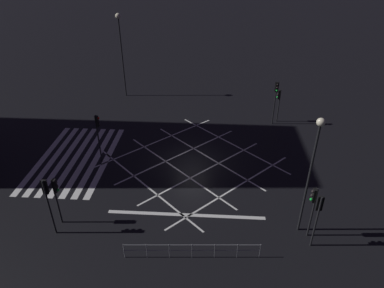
# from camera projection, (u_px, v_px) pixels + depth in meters

# --- Properties ---
(ground_plane) EXTENTS (200.00, 200.00, 0.00)m
(ground_plane) POSITION_uv_depth(u_px,v_px,m) (192.00, 162.00, 28.53)
(ground_plane) COLOR black
(road_markings) EXTENTS (15.95, 20.88, 0.01)m
(road_markings) POSITION_uv_depth(u_px,v_px,m) (111.00, 162.00, 28.58)
(road_markings) COLOR silver
(road_markings) RESTS_ON ground_plane
(traffic_light_se_main) EXTENTS (0.39, 0.36, 4.06)m
(traffic_light_se_main) POSITION_uv_depth(u_px,v_px,m) (47.00, 196.00, 20.22)
(traffic_light_se_main) COLOR black
(traffic_light_se_main) RESTS_ON ground_plane
(traffic_light_ne_main) EXTENTS (0.39, 0.36, 3.70)m
(traffic_light_ne_main) POSITION_uv_depth(u_px,v_px,m) (318.00, 211.00, 19.47)
(traffic_light_ne_main) COLOR black
(traffic_light_ne_main) RESTS_ON ground_plane
(traffic_light_nw_main) EXTENTS (0.39, 0.36, 4.47)m
(traffic_light_nw_main) POSITION_uv_depth(u_px,v_px,m) (276.00, 95.00, 32.87)
(traffic_light_nw_main) COLOR black
(traffic_light_nw_main) RESTS_ON ground_plane
(traffic_light_median_south) EXTENTS (0.36, 0.39, 4.23)m
(traffic_light_median_south) POSITION_uv_depth(u_px,v_px,m) (98.00, 129.00, 27.14)
(traffic_light_median_south) COLOR black
(traffic_light_median_south) RESTS_ON ground_plane
(traffic_light_se_cross) EXTENTS (0.36, 0.39, 3.48)m
(traffic_light_se_cross) POSITION_uv_depth(u_px,v_px,m) (56.00, 192.00, 21.17)
(traffic_light_se_cross) COLOR black
(traffic_light_se_cross) RESTS_ON ground_plane
(traffic_light_nw_cross) EXTENTS (0.36, 0.39, 3.45)m
(traffic_light_nw_cross) POSITION_uv_depth(u_px,v_px,m) (279.00, 99.00, 33.79)
(traffic_light_nw_cross) COLOR black
(traffic_light_nw_cross) RESTS_ON ground_plane
(traffic_light_ne_cross) EXTENTS (0.36, 0.39, 3.67)m
(traffic_light_ne_cross) POSITION_uv_depth(u_px,v_px,m) (313.00, 203.00, 20.11)
(traffic_light_ne_cross) COLOR black
(traffic_light_ne_cross) RESTS_ON ground_plane
(street_lamp_east) EXTENTS (0.47, 0.47, 7.93)m
(street_lamp_east) POSITION_uv_depth(u_px,v_px,m) (313.00, 159.00, 19.13)
(street_lamp_east) COLOR black
(street_lamp_east) RESTS_ON ground_plane
(street_lamp_west) EXTENTS (0.58, 0.58, 9.36)m
(street_lamp_west) POSITION_uv_depth(u_px,v_px,m) (120.00, 37.00, 37.44)
(street_lamp_west) COLOR black
(street_lamp_west) RESTS_ON ground_plane
(pedestrian_railing) EXTENTS (0.55, 7.86, 1.05)m
(pedestrian_railing) POSITION_uv_depth(u_px,v_px,m) (192.00, 249.00, 19.60)
(pedestrian_railing) COLOR gray
(pedestrian_railing) RESTS_ON ground_plane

